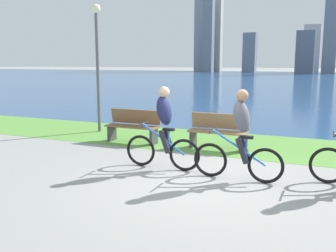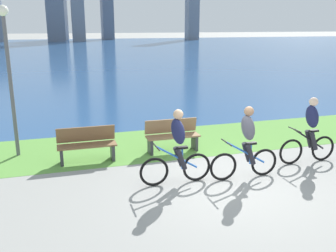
{
  "view_description": "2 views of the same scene",
  "coord_description": "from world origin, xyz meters",
  "px_view_note": "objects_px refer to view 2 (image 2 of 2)",
  "views": [
    {
      "loc": [
        1.98,
        -6.43,
        2.17
      ],
      "look_at": [
        -1.17,
        0.89,
        0.81
      ],
      "focal_mm": 39.6,
      "sensor_mm": 36.0,
      "label": 1
    },
    {
      "loc": [
        -3.49,
        -7.07,
        3.46
      ],
      "look_at": [
        -1.11,
        0.92,
        1.2
      ],
      "focal_mm": 40.16,
      "sensor_mm": 36.0,
      "label": 2
    }
  ],
  "objects_px": {
    "bench_near_path": "(172,136)",
    "bench_far_along_path": "(87,145)",
    "cyclist_distant_rear": "(310,131)",
    "lamppost_tall": "(8,60)",
    "cyclist_trailing": "(247,143)",
    "cyclist_lead": "(177,148)"
  },
  "relations": [
    {
      "from": "cyclist_trailing",
      "to": "bench_far_along_path",
      "type": "distance_m",
      "value": 4.07
    },
    {
      "from": "cyclist_trailing",
      "to": "lamppost_tall",
      "type": "distance_m",
      "value": 6.34
    },
    {
      "from": "bench_near_path",
      "to": "cyclist_lead",
      "type": "bearing_deg",
      "value": -104.38
    },
    {
      "from": "lamppost_tall",
      "to": "bench_far_along_path",
      "type": "bearing_deg",
      "value": -29.64
    },
    {
      "from": "cyclist_lead",
      "to": "lamppost_tall",
      "type": "relative_size",
      "value": 0.43
    },
    {
      "from": "cyclist_lead",
      "to": "bench_near_path",
      "type": "relative_size",
      "value": 1.13
    },
    {
      "from": "bench_near_path",
      "to": "bench_far_along_path",
      "type": "xyz_separation_m",
      "value": [
        -2.36,
        -0.15,
        0.0
      ]
    },
    {
      "from": "cyclist_lead",
      "to": "bench_far_along_path",
      "type": "relative_size",
      "value": 1.13
    },
    {
      "from": "cyclist_trailing",
      "to": "cyclist_distant_rear",
      "type": "relative_size",
      "value": 0.99
    },
    {
      "from": "cyclist_lead",
      "to": "cyclist_trailing",
      "type": "bearing_deg",
      "value": -5.49
    },
    {
      "from": "bench_near_path",
      "to": "bench_far_along_path",
      "type": "distance_m",
      "value": 2.37
    },
    {
      "from": "cyclist_lead",
      "to": "bench_far_along_path",
      "type": "bearing_deg",
      "value": 131.88
    },
    {
      "from": "cyclist_distant_rear",
      "to": "lamppost_tall",
      "type": "distance_m",
      "value": 7.93
    },
    {
      "from": "cyclist_trailing",
      "to": "bench_far_along_path",
      "type": "xyz_separation_m",
      "value": [
        -3.42,
        2.17,
        -0.39
      ]
    },
    {
      "from": "cyclist_trailing",
      "to": "lamppost_tall",
      "type": "relative_size",
      "value": 0.43
    },
    {
      "from": "cyclist_distant_rear",
      "to": "bench_far_along_path",
      "type": "xyz_separation_m",
      "value": [
        -5.46,
        1.72,
        -0.39
      ]
    },
    {
      "from": "cyclist_distant_rear",
      "to": "bench_near_path",
      "type": "xyz_separation_m",
      "value": [
        -3.09,
        1.87,
        -0.39
      ]
    },
    {
      "from": "cyclist_lead",
      "to": "cyclist_trailing",
      "type": "relative_size",
      "value": 1.0
    },
    {
      "from": "cyclist_trailing",
      "to": "bench_far_along_path",
      "type": "bearing_deg",
      "value": 147.57
    },
    {
      "from": "bench_far_along_path",
      "to": "cyclist_lead",
      "type": "bearing_deg",
      "value": -48.12
    },
    {
      "from": "cyclist_distant_rear",
      "to": "lamppost_tall",
      "type": "relative_size",
      "value": 0.44
    },
    {
      "from": "lamppost_tall",
      "to": "bench_near_path",
      "type": "bearing_deg",
      "value": -11.79
    }
  ]
}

